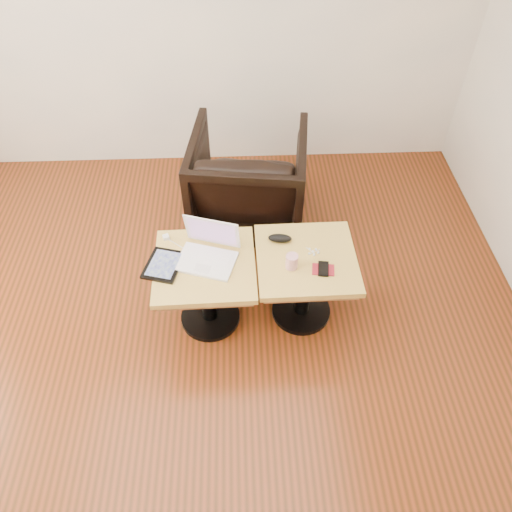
{
  "coord_description": "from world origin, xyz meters",
  "views": [
    {
      "loc": [
        0.37,
        -1.55,
        2.71
      ],
      "look_at": [
        0.45,
        0.43,
        0.59
      ],
      "focal_mm": 35.0,
      "sensor_mm": 36.0,
      "label": 1
    }
  ],
  "objects_px": {
    "side_table_left": "(206,278)",
    "armchair": "(249,180)",
    "laptop": "(208,252)",
    "striped_cup": "(292,261)",
    "side_table_right": "(305,272)"
  },
  "relations": [
    {
      "from": "side_table_left",
      "to": "armchair",
      "type": "bearing_deg",
      "value": 72.18
    },
    {
      "from": "laptop",
      "to": "striped_cup",
      "type": "height_order",
      "value": "laptop"
    },
    {
      "from": "side_table_left",
      "to": "side_table_right",
      "type": "relative_size",
      "value": 1.01
    },
    {
      "from": "laptop",
      "to": "armchair",
      "type": "height_order",
      "value": "laptop"
    },
    {
      "from": "side_table_right",
      "to": "striped_cup",
      "type": "xyz_separation_m",
      "value": [
        -0.1,
        -0.07,
        0.18
      ]
    },
    {
      "from": "side_table_left",
      "to": "laptop",
      "type": "relative_size",
      "value": 1.52
    },
    {
      "from": "side_table_left",
      "to": "armchair",
      "type": "distance_m",
      "value": 1.01
    },
    {
      "from": "laptop",
      "to": "striped_cup",
      "type": "relative_size",
      "value": 4.32
    },
    {
      "from": "side_table_left",
      "to": "striped_cup",
      "type": "xyz_separation_m",
      "value": [
        0.51,
        -0.05,
        0.18
      ]
    },
    {
      "from": "laptop",
      "to": "armchair",
      "type": "distance_m",
      "value": 0.98
    },
    {
      "from": "side_table_left",
      "to": "side_table_right",
      "type": "xyz_separation_m",
      "value": [
        0.61,
        0.02,
        0.0
      ]
    },
    {
      "from": "armchair",
      "to": "striped_cup",
      "type": "bearing_deg",
      "value": 109.64
    },
    {
      "from": "laptop",
      "to": "armchair",
      "type": "relative_size",
      "value": 0.48
    },
    {
      "from": "side_table_right",
      "to": "striped_cup",
      "type": "relative_size",
      "value": 6.5
    },
    {
      "from": "side_table_left",
      "to": "armchair",
      "type": "xyz_separation_m",
      "value": [
        0.29,
        0.97,
        -0.02
      ]
    }
  ]
}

